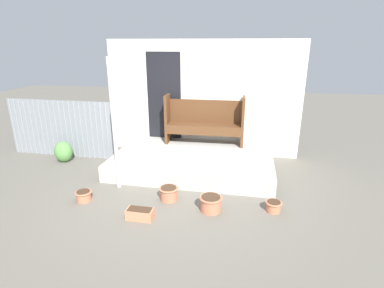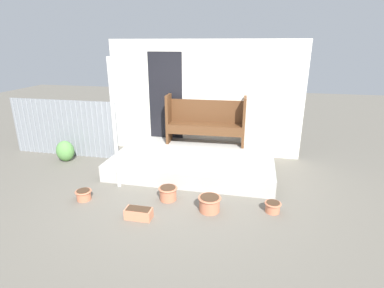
% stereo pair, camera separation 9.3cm
% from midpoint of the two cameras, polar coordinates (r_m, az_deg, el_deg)
% --- Properties ---
extents(ground_plane, '(24.00, 24.00, 0.00)m').
position_cam_midpoint_polar(ground_plane, '(5.47, -2.60, -8.69)').
color(ground_plane, '#666056').
extents(porch_slab, '(3.24, 2.02, 0.32)m').
position_cam_midpoint_polar(porch_slab, '(6.28, 0.80, -3.33)').
color(porch_slab, '#B2AFA8').
rests_on(porch_slab, ground_plane).
extents(house_wall, '(4.44, 0.08, 2.60)m').
position_cam_midpoint_polar(house_wall, '(6.95, 2.23, 8.64)').
color(house_wall, white).
rests_on(house_wall, ground_plane).
extents(fence_corrugated, '(2.63, 0.05, 1.31)m').
position_cam_midpoint_polar(fence_corrugated, '(7.49, -22.87, 2.82)').
color(fence_corrugated, gray).
rests_on(fence_corrugated, ground_plane).
extents(support_post, '(0.07, 0.07, 2.31)m').
position_cam_midpoint_polar(support_post, '(5.34, -14.14, 3.36)').
color(support_post, silver).
rests_on(support_post, ground_plane).
extents(bench, '(1.77, 0.47, 1.10)m').
position_cam_midpoint_polar(bench, '(6.75, 3.03, 4.68)').
color(bench, '#54331C').
rests_on(bench, porch_slab).
extents(flower_pot_left, '(0.27, 0.27, 0.17)m').
position_cam_midpoint_polar(flower_pot_left, '(5.41, -19.47, -9.05)').
color(flower_pot_left, '#C67251').
rests_on(flower_pot_left, ground_plane).
extents(flower_pot_middle, '(0.32, 0.32, 0.23)m').
position_cam_midpoint_polar(flower_pot_middle, '(5.11, -4.06, -9.25)').
color(flower_pot_middle, '#C67251').
rests_on(flower_pot_middle, ground_plane).
extents(flower_pot_right, '(0.37, 0.37, 0.25)m').
position_cam_midpoint_polar(flower_pot_right, '(4.79, 3.93, -11.18)').
color(flower_pot_right, '#C67251').
rests_on(flower_pot_right, ground_plane).
extents(flower_pot_far_right, '(0.26, 0.26, 0.17)m').
position_cam_midpoint_polar(flower_pot_far_right, '(4.95, 15.66, -11.40)').
color(flower_pot_far_right, '#C67251').
rests_on(flower_pot_far_right, ground_plane).
extents(planter_box_rect, '(0.40, 0.20, 0.17)m').
position_cam_midpoint_polar(planter_box_rect, '(4.69, -9.54, -12.90)').
color(planter_box_rect, tan).
rests_on(planter_box_rect, ground_plane).
extents(shrub_by_fence, '(0.39, 0.35, 0.46)m').
position_cam_midpoint_polar(shrub_by_fence, '(7.22, -22.66, -1.23)').
color(shrub_by_fence, '#599347').
rests_on(shrub_by_fence, ground_plane).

